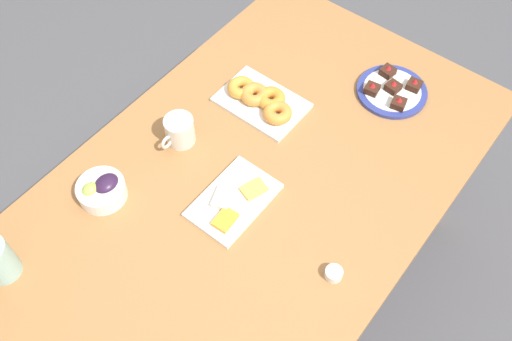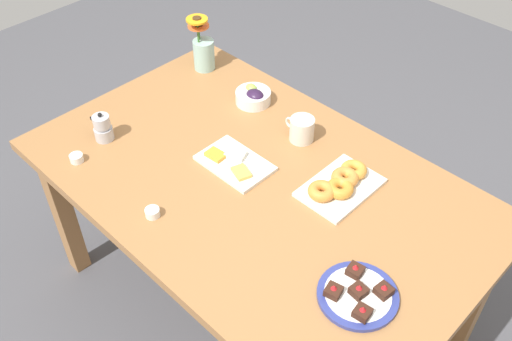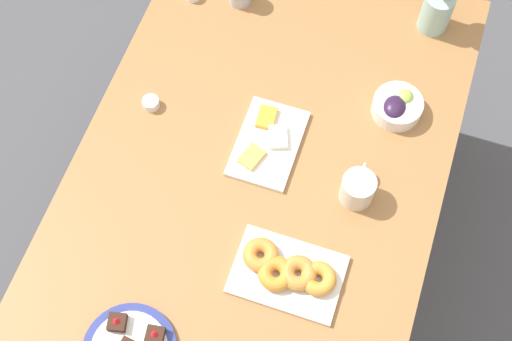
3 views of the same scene
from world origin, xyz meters
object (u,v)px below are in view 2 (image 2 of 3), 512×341
Objects in this scene: cheese_platter at (235,162)px; croissant_platter at (340,184)px; dining_table at (256,196)px; jam_cup_honey at (76,158)px; jam_cup_berry at (152,212)px; moka_pot at (103,128)px; flower_vase at (203,51)px; dessert_plate at (358,294)px; grape_bowl at (253,96)px; coffee_mug at (302,129)px.

cheese_platter is 0.38m from croissant_platter.
dining_table is 33.33× the size of jam_cup_honey.
jam_cup_berry is 0.46m from moka_pot.
flower_vase is at bearing -11.38° from croissant_platter.
dessert_plate is at bearing 167.53° from cheese_platter.
dining_table is 13.45× the size of moka_pot.
dessert_plate is at bearing 152.24° from grape_bowl.
moka_pot is (0.56, 0.24, 0.13)m from dining_table.
dining_table is at bearing 96.76° from coffee_mug.
grape_bowl is 0.58× the size of flower_vase.
grape_bowl is at bearing -55.47° from cheese_platter.
croissant_platter is at bearing -153.05° from moka_pot.
grape_bowl is at bearing -73.08° from jam_cup_berry.
cheese_platter is (0.11, -0.00, 0.10)m from dining_table.
dessert_plate is 0.95× the size of flower_vase.
croissant_platter is 5.83× the size of jam_cup_berry.
coffee_mug is 2.63× the size of jam_cup_berry.
grape_bowl is at bearing -7.79° from coffee_mug.
dining_table is 0.57m from dessert_plate.
coffee_mug is 0.45× the size of croissant_platter.
cheese_platter is at bearing 74.62° from coffee_mug.
dining_table is 0.46m from grape_bowl.
cheese_platter is at bearing 25.49° from croissant_platter.
dining_table is 6.52× the size of flower_vase.
dessert_plate reaches higher than croissant_platter.
dessert_plate is (-0.58, 0.42, -0.04)m from coffee_mug.
jam_cup_honey is 0.40× the size of moka_pot.
grape_bowl is 0.72m from jam_cup_honey.
cheese_platter is 0.65m from flower_vase.
jam_cup_honey is 0.21× the size of dessert_plate.
moka_pot reaches higher than dessert_plate.
cheese_platter is at bearing -151.95° from moka_pot.
grape_bowl reaches higher than jam_cup_honey.
coffee_mug is (0.03, -0.27, 0.13)m from dining_table.
croissant_platter is 0.63m from jam_cup_berry.
dining_table is at bearing -156.77° from moka_pot.
coffee_mug is at bearing -35.83° from dessert_plate.
grape_bowl is at bearing 174.67° from flower_vase.
dessert_plate is (-0.54, 0.14, 0.10)m from dining_table.
jam_cup_berry is (0.09, 0.63, -0.03)m from coffee_mug.
dessert_plate reaches higher than cheese_platter.
moka_pot is (1.10, 0.10, 0.04)m from dessert_plate.
grape_bowl is at bearing -106.10° from jam_cup_honey.
dessert_plate is at bearing -175.04° from moka_pot.
dining_table is at bearing -108.38° from jam_cup_berry.
grape_bowl reaches higher than cheese_platter.
cheese_platter is 0.51m from moka_pot.
jam_cup_honey reaches higher than dining_table.
grape_bowl is at bearing -27.76° from dessert_plate.
coffee_mug is 0.73m from moka_pot.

